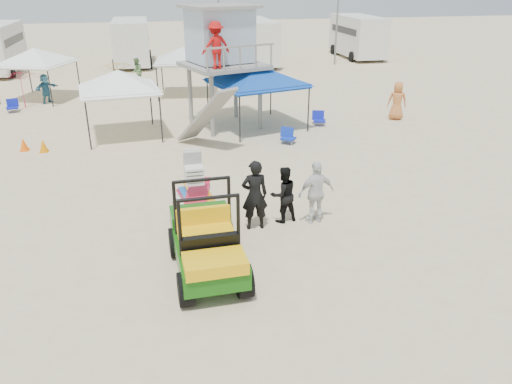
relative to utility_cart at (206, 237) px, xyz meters
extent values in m
plane|color=beige|center=(0.94, -1.52, -0.99)|extent=(140.00, 140.00, 0.00)
cube|color=#13520C|center=(0.02, 0.04, -0.37)|extent=(1.48, 2.84, 0.49)
cube|color=#EDAF0C|center=(0.02, 0.04, -0.07)|extent=(1.30, 0.83, 0.27)
cylinder|color=black|center=(-0.59, -0.97, -0.63)|extent=(0.34, 0.73, 0.71)
cube|color=black|center=(0.02, 2.34, -0.57)|extent=(1.23, 1.75, 0.11)
cylinder|color=black|center=(-0.47, 2.34, -0.76)|extent=(0.20, 0.45, 0.45)
imported|color=black|center=(1.52, 2.04, -0.02)|extent=(0.71, 0.46, 1.93)
imported|color=black|center=(2.37, 2.29, -0.19)|extent=(0.89, 0.77, 1.59)
imported|color=silver|center=(3.22, 2.04, -0.10)|extent=(1.09, 0.60, 1.77)
cylinder|color=gray|center=(1.09, 10.85, 0.32)|extent=(0.19, 0.19, 2.61)
cube|color=gray|center=(2.24, 12.00, 1.71)|extent=(3.95, 3.95, 0.17)
cube|color=#99AEC5|center=(2.24, 12.32, 2.93)|extent=(2.93, 2.73, 2.20)
imported|color=#B20F0F|center=(1.41, 10.96, 2.71)|extent=(1.19, 0.68, 1.84)
cylinder|color=black|center=(1.96, 9.90, 0.02)|extent=(0.06, 0.06, 2.02)
pyramid|color=#0F40A4|center=(3.60, 11.54, 1.79)|extent=(4.26, 4.26, 0.80)
cube|color=#0F40A4|center=(3.60, 11.54, 0.99)|extent=(4.26, 4.26, 0.18)
cylinder|color=black|center=(-3.58, 9.96, 0.03)|extent=(0.06, 0.06, 2.03)
pyramid|color=white|center=(-2.18, 11.36, 1.79)|extent=(3.30, 3.30, 0.80)
cube|color=white|center=(-2.18, 11.36, 0.99)|extent=(3.30, 3.30, 0.18)
cylinder|color=black|center=(-8.33, 17.89, 0.00)|extent=(0.06, 0.06, 1.98)
pyramid|color=white|center=(-6.83, 19.39, 1.74)|extent=(4.10, 4.10, 0.80)
cube|color=white|center=(-6.83, 19.39, 0.94)|extent=(4.10, 4.10, 0.18)
cylinder|color=black|center=(-0.39, 17.37, -0.02)|extent=(0.06, 0.06, 1.94)
pyramid|color=silver|center=(1.03, 18.79, 1.70)|extent=(3.36, 3.36, 0.80)
cube|color=silver|center=(1.03, 18.79, 0.90)|extent=(3.36, 3.36, 0.18)
imported|color=red|center=(-7.31, 17.46, -0.05)|extent=(2.34, 2.37, 1.88)
imported|color=gold|center=(-2.60, 19.03, -0.02)|extent=(2.99, 3.00, 1.94)
cone|color=#FE5D08|center=(-5.92, 10.21, -0.74)|extent=(0.34, 0.34, 0.50)
cone|color=orange|center=(-5.15, 9.89, -0.74)|extent=(0.34, 0.34, 0.50)
cube|color=#0E199A|center=(-7.74, 16.62, -0.77)|extent=(0.67, 0.64, 0.06)
cube|color=#0E199A|center=(-7.74, 16.86, -0.57)|extent=(0.57, 0.33, 0.44)
cylinder|color=#B2B2B7|center=(-7.96, 16.42, -0.89)|extent=(0.03, 0.03, 0.20)
cube|color=#0F1BAA|center=(6.43, 11.20, -0.77)|extent=(0.67, 0.64, 0.06)
cube|color=#0F1BAA|center=(6.43, 11.44, -0.57)|extent=(0.57, 0.33, 0.44)
cylinder|color=#B2B2B7|center=(6.21, 11.00, -0.89)|extent=(0.03, 0.03, 0.20)
cube|color=#0F2CA8|center=(4.35, 8.93, -0.77)|extent=(0.73, 0.73, 0.06)
cube|color=#0F2CA8|center=(4.35, 9.17, -0.57)|extent=(0.53, 0.46, 0.44)
cylinder|color=#B2B2B7|center=(4.13, 8.73, -0.89)|extent=(0.03, 0.03, 0.20)
cube|color=silver|center=(-2.06, 29.98, 0.76)|extent=(2.50, 6.50, 3.00)
cube|color=black|center=(-2.06, 29.98, 1.21)|extent=(2.54, 5.20, 0.50)
cylinder|color=black|center=(-3.31, 27.90, -0.59)|extent=(0.25, 0.80, 0.80)
cube|color=silver|center=(6.94, 28.48, 0.76)|extent=(2.50, 7.00, 3.00)
cube|color=black|center=(6.94, 28.48, 1.21)|extent=(2.54, 5.60, 0.50)
cylinder|color=black|center=(5.69, 26.24, -0.59)|extent=(0.25, 0.80, 0.80)
cube|color=silver|center=(15.94, 29.98, 0.76)|extent=(2.50, 6.60, 3.00)
cube|color=black|center=(15.94, 29.98, 1.21)|extent=(2.54, 5.28, 0.50)
cylinder|color=black|center=(14.69, 27.87, -0.59)|extent=(0.25, 0.80, 0.80)
cylinder|color=slate|center=(3.94, 25.48, 3.01)|extent=(0.14, 0.14, 8.00)
cylinder|color=slate|center=(12.94, 26.98, 3.01)|extent=(0.14, 0.14, 8.00)
imported|color=teal|center=(-6.36, 18.36, -0.22)|extent=(1.28, 1.36, 1.53)
imported|color=#C16F37|center=(10.30, 11.48, -0.10)|extent=(1.01, 0.83, 1.77)
imported|color=#5B8650|center=(-1.68, 22.28, -0.17)|extent=(0.69, 0.85, 1.63)
camera|label=1|loc=(-0.92, -9.69, 5.29)|focal=35.00mm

